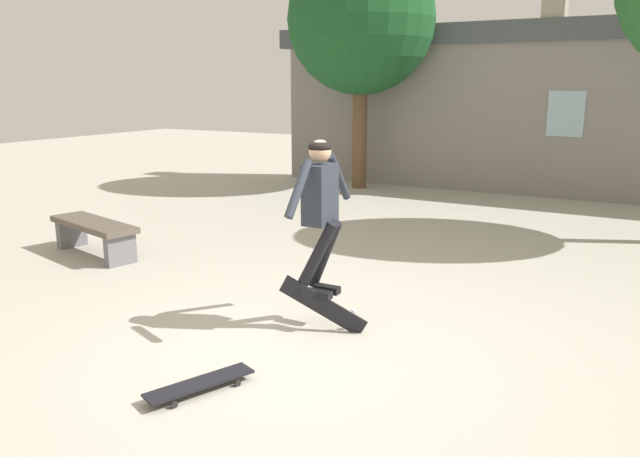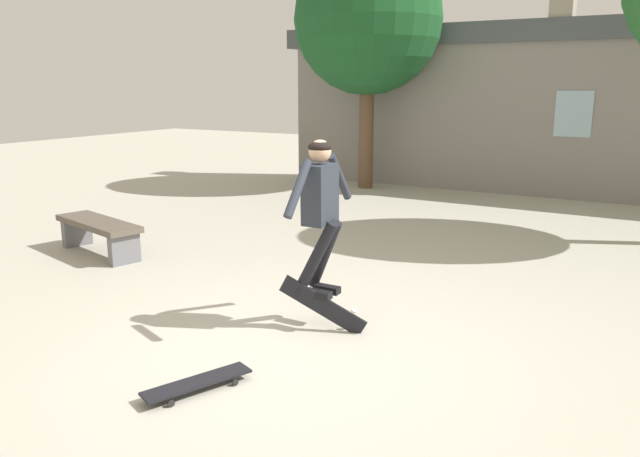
{
  "view_description": "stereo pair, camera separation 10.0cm",
  "coord_description": "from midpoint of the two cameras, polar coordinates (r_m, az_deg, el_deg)",
  "views": [
    {
      "loc": [
        2.71,
        -4.52,
        2.31
      ],
      "look_at": [
        -0.06,
        0.47,
        0.98
      ],
      "focal_mm": 35.0,
      "sensor_mm": 36.0,
      "label": 1
    },
    {
      "loc": [
        2.79,
        -4.47,
        2.31
      ],
      "look_at": [
        -0.06,
        0.47,
        0.98
      ],
      "focal_mm": 35.0,
      "sensor_mm": 36.0,
      "label": 2
    }
  ],
  "objects": [
    {
      "name": "ground_plane",
      "position": [
        5.76,
        -2.31,
        -10.52
      ],
      "size": [
        40.0,
        40.0,
        0.0
      ],
      "primitive_type": "plane",
      "color": "#B2AD9E"
    },
    {
      "name": "skateboard_flipping",
      "position": [
        5.96,
        -0.19,
        -7.09
      ],
      "size": [
        0.83,
        0.29,
        0.58
      ],
      "rotation": [
        0.0,
        0.0,
        0.32
      ],
      "color": "black"
    },
    {
      "name": "building_backdrop",
      "position": [
        13.8,
        17.78,
        10.7
      ],
      "size": [
        11.53,
        0.52,
        4.36
      ],
      "color": "gray",
      "rests_on": "ground_plane"
    },
    {
      "name": "skater",
      "position": [
        5.81,
        -0.48,
        2.3
      ],
      "size": [
        0.42,
        1.18,
        1.49
      ],
      "rotation": [
        0.0,
        0.0,
        0.0
      ],
      "color": "#282D38"
    },
    {
      "name": "skateboard_resting",
      "position": [
        5.01,
        -11.49,
        -13.7
      ],
      "size": [
        0.51,
        0.88,
        0.08
      ],
      "rotation": [
        0.0,
        0.0,
        4.32
      ],
      "color": "black",
      "rests_on": "ground_plane"
    },
    {
      "name": "park_bench",
      "position": [
        9.05,
        -20.27,
        -0.2
      ],
      "size": [
        1.66,
        0.85,
        0.48
      ],
      "rotation": [
        0.0,
        0.0,
        -0.25
      ],
      "color": "brown",
      "rests_on": "ground_plane"
    },
    {
      "name": "tree_left",
      "position": [
        14.03,
        3.57,
        18.45
      ],
      "size": [
        3.16,
        3.16,
        5.2
      ],
      "color": "brown",
      "rests_on": "ground_plane"
    }
  ]
}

